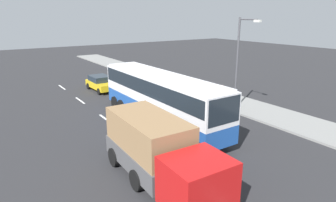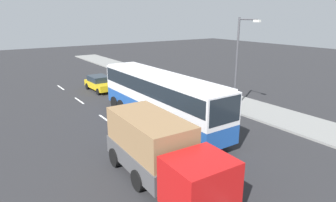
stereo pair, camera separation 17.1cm
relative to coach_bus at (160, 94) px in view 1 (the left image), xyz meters
The scene contains 8 objects.
ground_plane 2.47m from the coach_bus, ahead, with size 120.00×120.00×0.00m, color #28282B.
sidewalk_curb 8.53m from the coach_bus, 82.81° to the left, with size 80.00×4.00×0.15m, color gray.
lane_centreline 6.25m from the coach_bus, 28.43° to the right, with size 40.80×0.16×0.01m.
coach_bus is the anchor object (origin of this frame).
cargo_truck 7.53m from the coach_bus, 32.91° to the right, with size 7.41×2.77×2.94m.
car_yellow_taxi 11.78m from the coach_bus, behind, with size 4.18×2.06×1.48m.
pedestrian_near_curb 7.09m from the coach_bus, 98.28° to the left, with size 0.32×0.32×1.61m.
street_lamp 6.83m from the coach_bus, 80.19° to the left, with size 1.96×0.24×7.15m.
Camera 1 is at (15.35, -10.37, 7.40)m, focal length 31.20 mm.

